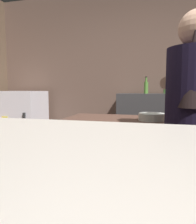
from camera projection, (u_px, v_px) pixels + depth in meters
name	position (u px, v px, depth m)	size (l,w,h in m)	color
wall_back	(151.00, 78.00, 3.36)	(5.20, 0.10, 2.70)	brown
prep_counter	(188.00, 176.00, 1.79)	(2.10, 0.60, 0.92)	brown
back_shelf	(150.00, 132.00, 3.17)	(0.95, 0.36, 1.12)	#393839
mini_fridge	(22.00, 127.00, 3.52)	(0.68, 0.58, 1.15)	white
bartender	(193.00, 127.00, 1.32)	(0.49, 0.55, 1.64)	#34363B
mixing_bowl	(152.00, 117.00, 1.77)	(0.21, 0.21, 0.06)	silver
bottle_olive_oil	(165.00, 89.00, 3.14)	(0.05, 0.05, 0.19)	#4A7D39
bottle_soy	(146.00, 87.00, 3.15)	(0.06, 0.06, 0.24)	#538937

